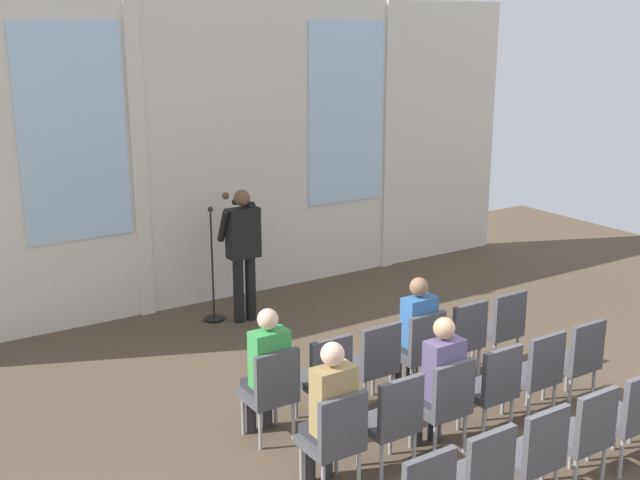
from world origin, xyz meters
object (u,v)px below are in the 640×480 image
object	(u,v)px
audience_r1_c0	(330,409)
chair_r2_c2	(534,452)
audience_r1_c2	(440,377)
chair_r2_c1	(479,474)
audience_r0_c3	(415,329)
chair_r0_c3	(420,348)
chair_r1_c1	(392,418)
chair_r1_c2	(445,400)
chair_r1_c5	(577,357)
speaker	(243,245)
chair_r0_c4	(462,336)
chair_r1_c0	(335,436)
audience_r0_c0	(267,366)
chair_r0_c5	(502,325)
chair_r0_c2	(374,360)
mic_stand	(213,296)
chair_r2_c4	(629,413)
chair_r1_c4	(537,370)
chair_r1_c3	(492,385)
chair_r0_c1	(325,374)
chair_r2_c3	(584,431)

from	to	relation	value
audience_r1_c0	chair_r2_c2	world-z (taller)	audience_r1_c0
audience_r1_c2	chair_r2_c1	distance (m)	1.32
audience_r0_c3	audience_r1_c2	size ratio (longest dim) A/B	0.98
chair_r0_c3	chair_r1_c1	bearing A→B (deg)	-138.28
chair_r0_c3	chair_r1_c1	world-z (taller)	same
chair_r1_c2	chair_r2_c2	size ratio (longest dim) A/B	1.00
audience_r1_c2	chair_r1_c5	size ratio (longest dim) A/B	1.41
speaker	audience_r1_c0	size ratio (longest dim) A/B	1.31
chair_r0_c4	chair_r1_c1	size ratio (longest dim) A/B	1.00
chair_r1_c0	audience_r1_c0	size ratio (longest dim) A/B	0.69
audience_r0_c0	chair_r0_c5	distance (m)	3.01
speaker	chair_r0_c2	bearing A→B (deg)	-91.30
mic_stand	audience_r0_c3	distance (m)	3.26
audience_r0_c0	chair_r0_c4	bearing A→B (deg)	-1.94
mic_stand	audience_r0_c0	world-z (taller)	mic_stand
speaker	mic_stand	size ratio (longest dim) A/B	1.14
mic_stand	chair_r0_c5	distance (m)	3.82
speaker	chair_r2_c4	size ratio (longest dim) A/B	1.89
chair_r0_c2	chair_r1_c0	xyz separation A→B (m)	(-1.20, -1.07, 0.00)
chair_r1_c1	audience_r1_c2	bearing A→B (deg)	7.70
chair_r1_c2	chair_r0_c2	bearing A→B (deg)	90.00
chair_r1_c1	chair_r0_c2	bearing A→B (deg)	60.72
chair_r0_c4	speaker	bearing A→B (deg)	110.89
chair_r1_c0	chair_r1_c1	xyz separation A→B (m)	(0.60, 0.00, 0.00)
chair_r0_c5	chair_r1_c4	world-z (taller)	same
mic_stand	chair_r0_c3	xyz separation A→B (m)	(0.87, -3.20, 0.20)
chair_r1_c1	chair_r1_c3	bearing A→B (deg)	0.00
chair_r1_c2	chair_r1_c4	bearing A→B (deg)	0.00
audience_r0_c3	chair_r0_c5	xyz separation A→B (m)	(1.20, -0.08, -0.19)
chair_r1_c0	chair_r1_c2	xyz separation A→B (m)	(1.20, 0.00, 0.00)
speaker	chair_r2_c2	size ratio (longest dim) A/B	1.89
chair_r2_c4	audience_r1_c2	bearing A→B (deg)	136.19
mic_stand	chair_r2_c2	distance (m)	5.35
audience_r0_c3	chair_r1_c3	size ratio (longest dim) A/B	1.38
chair_r0_c3	chair_r2_c2	world-z (taller)	same
chair_r1_c2	chair_r1_c1	bearing A→B (deg)	180.00
chair_r0_c1	chair_r2_c1	xyz separation A→B (m)	(0.00, -2.14, 0.00)
chair_r2_c2	chair_r0_c5	bearing A→B (deg)	49.93
chair_r0_c1	chair_r1_c0	bearing A→B (deg)	-119.28
chair_r0_c1	audience_r1_c2	size ratio (longest dim) A/B	0.71
chair_r0_c1	audience_r0_c3	xyz separation A→B (m)	(1.20, 0.08, 0.19)
chair_r0_c2	chair_r1_c1	world-z (taller)	same
audience_r1_c0	chair_r0_c4	bearing A→B (deg)	22.43
chair_r2_c4	chair_r2_c3	bearing A→B (deg)	180.00
chair_r0_c3	chair_r0_c4	size ratio (longest dim) A/B	1.00
chair_r2_c1	chair_r0_c4	bearing A→B (deg)	49.93
chair_r1_c0	chair_r1_c5	xyz separation A→B (m)	(3.00, 0.00, 0.00)
mic_stand	chair_r1_c5	size ratio (longest dim) A/B	1.65
audience_r1_c0	audience_r1_c2	world-z (taller)	audience_r1_c0
audience_r1_c2	chair_r2_c1	bearing A→B (deg)	-117.53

